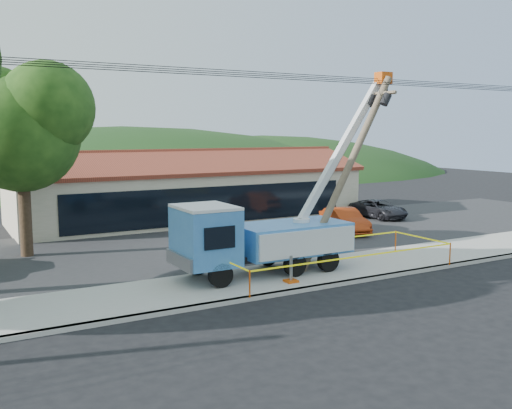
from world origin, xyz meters
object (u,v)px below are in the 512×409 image
object	(u,v)px
leaning_pole	(351,162)
car_dark	(378,219)
utility_truck	(259,236)
car_red	(344,234)

from	to	relation	value
leaning_pole	car_dark	distance (m)	14.87
utility_truck	leaning_pole	distance (m)	5.03
leaning_pole	car_red	size ratio (longest dim) A/B	1.95
utility_truck	car_red	world-z (taller)	utility_truck
car_red	car_dark	bearing A→B (deg)	43.71
utility_truck	car_red	bearing A→B (deg)	33.69
utility_truck	car_red	distance (m)	11.01
leaning_pole	car_red	bearing A→B (deg)	53.08
car_dark	car_red	bearing A→B (deg)	-150.79
utility_truck	car_dark	distance (m)	17.17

